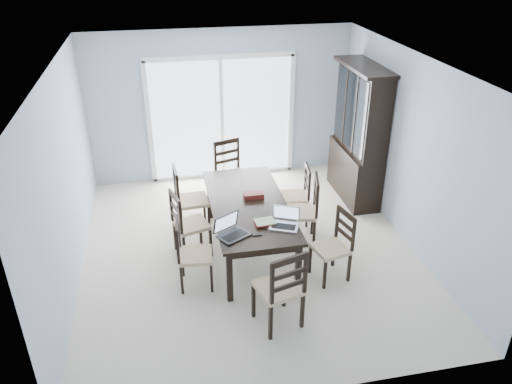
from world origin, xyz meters
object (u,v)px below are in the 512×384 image
chair_right_mid (308,203)px  cell_phone (257,234)px  chair_right_near (337,238)px  chair_end_near (283,283)px  chair_right_far (300,189)px  china_hutch (359,136)px  chair_end_far (230,165)px  game_box (253,195)px  laptop_dark (234,232)px  hot_tub (168,131)px  chair_left_far (185,193)px  laptop_silver (284,223)px  dining_table (249,208)px  chair_left_near (188,247)px  chair_left_mid (184,218)px

chair_right_mid → cell_phone: (-0.89, -0.85, 0.14)m
chair_right_near → chair_end_near: 1.21m
chair_right_far → china_hutch: bearing=-53.1°
chair_end_far → game_box: bearing=77.2°
chair_right_near → chair_end_far: bearing=10.4°
chair_right_mid → chair_end_far: size_ratio=0.98×
china_hutch → chair_right_near: (-1.04, -2.03, -0.51)m
chair_end_near → laptop_dark: size_ratio=2.72×
laptop_dark → chair_right_far: bearing=18.5°
chair_end_far → hot_tub: bearing=-85.2°
chair_end_far → hot_tub: 2.37m
chair_right_far → chair_end_near: 2.36m
china_hutch → chair_left_far: (-2.82, -0.52, -0.45)m
laptop_silver → dining_table: bearing=139.3°
dining_table → chair_right_near: chair_right_near is taller
dining_table → cell_phone: 0.79m
china_hutch → hot_tub: bearing=140.6°
chair_left_near → chair_right_near: size_ratio=1.00×
laptop_silver → cell_phone: size_ratio=3.66×
hot_tub → game_box: bearing=-73.8°
chair_end_far → hot_tub: size_ratio=0.57×
chair_right_mid → chair_end_near: 1.81m
chair_right_near → game_box: chair_right_near is taller
chair_right_far → cell_phone: chair_right_far is taller
dining_table → chair_right_mid: bearing=4.5°
chair_right_mid → chair_end_far: chair_end_far is taller
chair_right_far → laptop_silver: size_ratio=2.52×
chair_right_near → chair_right_mid: size_ratio=0.91×
chair_left_far → chair_right_far: bearing=83.2°
cell_phone → chair_end_far: bearing=91.7°
chair_left_mid → laptop_dark: (0.54, -0.82, 0.22)m
chair_right_near → chair_end_far: (-1.00, 2.26, 0.07)m
dining_table → chair_left_mid: 0.87m
chair_left_near → hot_tub: bearing=-173.6°
chair_end_near → game_box: (0.02, 1.72, 0.15)m
chair_end_near → hot_tub: (-1.01, 5.25, -0.15)m
cell_phone → hot_tub: hot_tub is taller
chair_left_mid → chair_right_near: size_ratio=1.05×
china_hutch → laptop_silver: 2.59m
chair_left_near → chair_right_near: bearing=90.0°
chair_end_near → chair_right_far: bearing=53.5°
chair_left_far → chair_right_near: bearing=46.4°
chair_left_near → game_box: bearing=133.0°
chair_left_mid → hot_tub: chair_left_mid is taller
china_hutch → hot_tub: china_hutch is taller
laptop_dark → cell_phone: 0.28m
china_hutch → chair_end_near: size_ratio=1.85×
chair_left_near → chair_left_mid: chair_left_mid is taller
chair_left_near → laptop_dark: 0.62m
laptop_dark → game_box: (0.42, 0.90, -0.03)m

